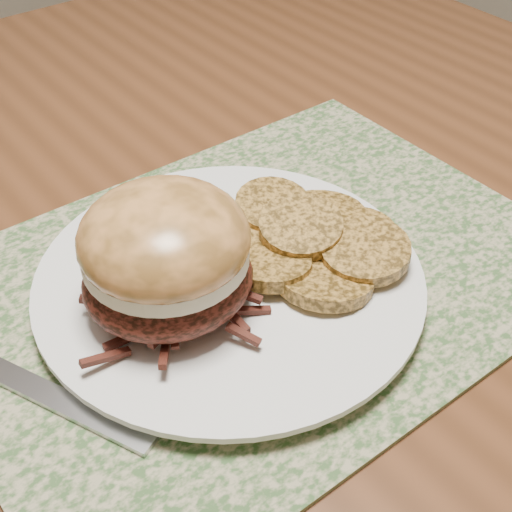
% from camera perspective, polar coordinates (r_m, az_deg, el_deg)
% --- Properties ---
extents(placemat, '(0.45, 0.33, 0.00)m').
position_cam_1_polar(placemat, '(0.53, 0.14, -1.59)').
color(placemat, '#3C5D2F').
rests_on(placemat, dining_table).
extents(dinner_plate, '(0.26, 0.26, 0.02)m').
position_cam_1_polar(dinner_plate, '(0.51, -2.12, -2.13)').
color(dinner_plate, white).
rests_on(dinner_plate, placemat).
extents(pork_sandwich, '(0.11, 0.11, 0.09)m').
position_cam_1_polar(pork_sandwich, '(0.46, -7.23, 0.04)').
color(pork_sandwich, black).
rests_on(pork_sandwich, dinner_plate).
extents(roasted_potatoes, '(0.16, 0.17, 0.04)m').
position_cam_1_polar(roasted_potatoes, '(0.52, 4.51, 1.43)').
color(roasted_potatoes, '#A87731').
rests_on(roasted_potatoes, dinner_plate).
extents(fork, '(0.10, 0.18, 0.00)m').
position_cam_1_polar(fork, '(0.48, -18.18, -9.59)').
color(fork, '#B0B0B7').
rests_on(fork, placemat).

